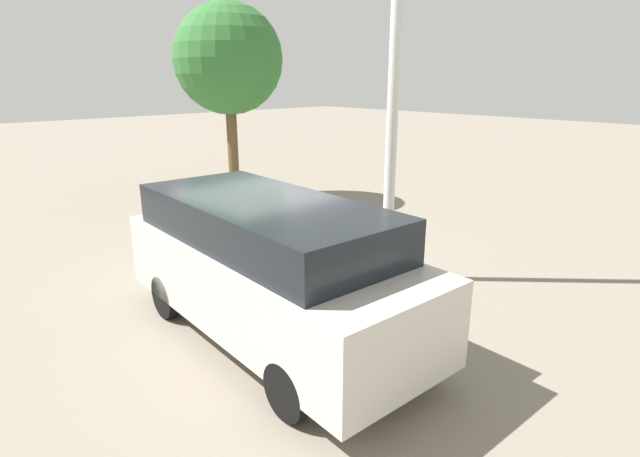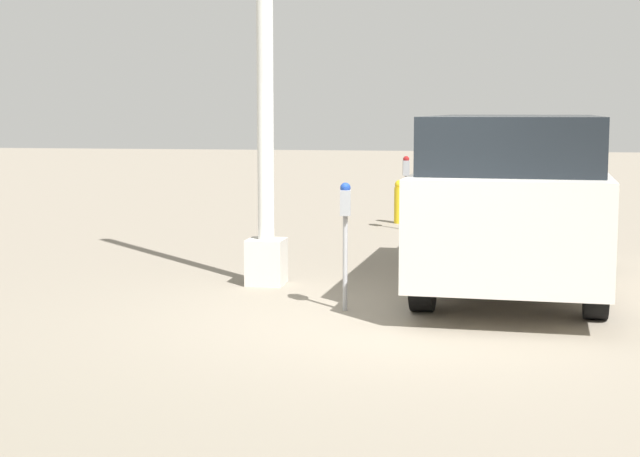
{
  "view_description": "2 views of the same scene",
  "coord_description": "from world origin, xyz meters",
  "px_view_note": "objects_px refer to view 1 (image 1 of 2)",
  "views": [
    {
      "loc": [
        7.21,
        -5.26,
        3.61
      ],
      "look_at": [
        0.87,
        0.67,
        0.96
      ],
      "focal_mm": 28.0,
      "sensor_mm": 36.0,
      "label": 1
    },
    {
      "loc": [
        -9.6,
        -1.07,
        2.09
      ],
      "look_at": [
        0.25,
        0.64,
        0.87
      ],
      "focal_mm": 55.0,
      "sensor_mm": 36.0,
      "label": 2
    }
  ],
  "objects_px": {
    "parking_meter_near": "(291,224)",
    "parked_van": "(269,265)",
    "lamp_post": "(391,149)",
    "street_tree": "(228,60)"
  },
  "relations": [
    {
      "from": "lamp_post",
      "to": "street_tree",
      "type": "bearing_deg",
      "value": 168.92
    },
    {
      "from": "parking_meter_near",
      "to": "street_tree",
      "type": "relative_size",
      "value": 0.24
    },
    {
      "from": "lamp_post",
      "to": "street_tree",
      "type": "distance_m",
      "value": 7.37
    },
    {
      "from": "parked_van",
      "to": "street_tree",
      "type": "relative_size",
      "value": 0.93
    },
    {
      "from": "parking_meter_near",
      "to": "street_tree",
      "type": "distance_m",
      "value": 6.94
    },
    {
      "from": "parked_van",
      "to": "parking_meter_near",
      "type": "bearing_deg",
      "value": 135.77
    },
    {
      "from": "parking_meter_near",
      "to": "lamp_post",
      "type": "xyz_separation_m",
      "value": [
        1.36,
        1.16,
        1.42
      ]
    },
    {
      "from": "parking_meter_near",
      "to": "parked_van",
      "type": "bearing_deg",
      "value": -55.21
    },
    {
      "from": "parked_van",
      "to": "lamp_post",
      "type": "bearing_deg",
      "value": 98.17
    },
    {
      "from": "parking_meter_near",
      "to": "street_tree",
      "type": "bearing_deg",
      "value": 147.96
    }
  ]
}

